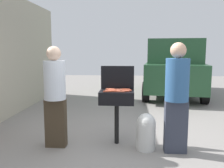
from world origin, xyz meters
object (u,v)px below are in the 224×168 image
Objects in this scene: hot_dog_2 at (114,91)px; hot_dog_11 at (109,89)px; hot_dog_13 at (120,90)px; person_left at (55,93)px; hot_dog_3 at (124,89)px; hot_dog_8 at (121,92)px; hot_dog_0 at (110,89)px; hot_dog_15 at (127,90)px; hot_dog_1 at (117,89)px; hot_dog_7 at (116,91)px; hot_dog_9 at (126,91)px; hot_dog_4 at (111,90)px; hot_dog_6 at (112,90)px; hot_dog_14 at (126,89)px; hot_dog_10 at (109,91)px; bbq_grill at (117,99)px; person_right at (177,94)px; hot_dog_12 at (107,91)px; hot_dog_5 at (128,91)px; parked_minivan at (173,67)px.

hot_dog_2 and hot_dog_11 have the same top height.
hot_dog_13 is 1.11m from person_left.
hot_dog_3 is 1.00× the size of hot_dog_8.
hot_dog_0 and hot_dog_15 have the same top height.
hot_dog_7 is (-0.01, -0.16, 0.00)m from hot_dog_1.
hot_dog_7 is 0.16m from hot_dog_9.
hot_dog_4 is 0.28m from hot_dog_15.
hot_dog_1 and hot_dog_4 have the same top height.
hot_dog_3 is 0.22m from hot_dog_6.
hot_dog_1 is 0.16m from hot_dog_14.
hot_dog_13 is (0.18, 0.10, 0.00)m from hot_dog_10.
hot_dog_10 is at bearing 152.58° from hot_dog_2.
hot_dog_8 is (0.08, -0.14, 0.16)m from bbq_grill.
hot_dog_14 is (0.00, 0.22, 0.00)m from hot_dog_9.
hot_dog_11 is at bearing -108.66° from hot_dog_0.
hot_dog_8 and hot_dog_11 have the same top height.
bbq_grill is 7.31× the size of hot_dog_2.
hot_dog_13 reaches higher than bbq_grill.
person_left reaches higher than hot_dog_6.
hot_dog_1 is 1.00× the size of hot_dog_9.
hot_dog_6 is 1.11m from person_right.
hot_dog_3 and hot_dog_8 have the same top height.
hot_dog_11 is at bearing 85.50° from hot_dog_12.
hot_dog_10 is 1.00× the size of hot_dog_12.
hot_dog_7 is 0.08× the size of person_left.
hot_dog_6 is 0.14m from hot_dog_13.
hot_dog_9 is at bearing -124.75° from hot_dog_5.
person_left reaches higher than hot_dog_3.
hot_dog_3 is 0.24m from hot_dog_8.
hot_dog_8 is (-0.12, -0.10, 0.00)m from hot_dog_5.
hot_dog_2 is at bearing -109.44° from bbq_grill.
hot_dog_7 is 1.00× the size of hot_dog_12.
hot_dog_7 is 0.12m from hot_dog_10.
hot_dog_8 is at bearing 78.18° from parked_minivan.
hot_dog_13 is at bearing 62.39° from hot_dog_7.
hot_dog_5 and hot_dog_11 have the same top height.
hot_dog_0 is at bearing 88.97° from hot_dog_10.
person_right is (0.80, -0.34, -0.00)m from hot_dog_15.
hot_dog_11 is at bearing 130.92° from hot_dog_7.
hot_dog_12 is at bearing -149.79° from hot_dog_15.
hot_dog_9 is 1.00× the size of hot_dog_12.
hot_dog_6 reaches higher than bbq_grill.
hot_dog_1 and hot_dog_2 have the same top height.
hot_dog_3 is at bearing -4.44° from hot_dog_0.
bbq_grill is 7.31× the size of hot_dog_8.
hot_dog_1 is 0.10m from hot_dog_6.
person_right reaches higher than hot_dog_9.
bbq_grill is 0.19m from hot_dog_7.
hot_dog_6 is 0.07× the size of person_right.
hot_dog_6 is 0.27m from hot_dog_14.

